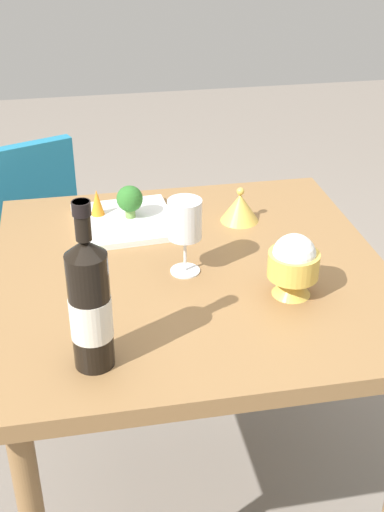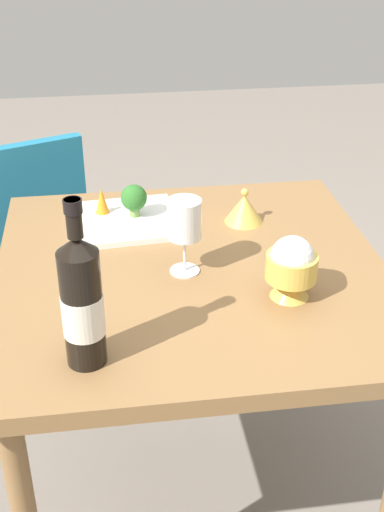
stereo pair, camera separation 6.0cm
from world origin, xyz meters
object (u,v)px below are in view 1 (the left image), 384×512
wine_bottle (90,304)px  rice_bowl (293,264)px  wine_glass (185,221)px  chair_near_window (11,235)px  carrot_garnish_left (97,202)px  serving_plate (124,222)px  rice_bowl_lid (240,207)px  broccoli_floret (130,199)px

wine_bottle → rice_bowl: (0.43, 0.16, -0.06)m
rice_bowl → wine_glass: bearing=147.6°
chair_near_window → carrot_garnish_left: size_ratio=12.34×
wine_bottle → wine_glass: 0.37m
wine_bottle → serving_plate: bearing=78.8°
chair_near_window → carrot_garnish_left: (0.27, -0.39, 0.27)m
rice_bowl_lid → broccoli_floret: (-0.28, 0.04, 0.03)m
chair_near_window → wine_bottle: 1.07m
wine_glass → serving_plate: (-0.11, 0.26, -0.12)m
wine_glass → rice_bowl: bearing=-32.4°
rice_bowl_lid → rice_bowl: bearing=-86.2°
rice_bowl_lid → broccoli_floret: broccoli_floret is taller
chair_near_window → carrot_garnish_left: chair_near_window is taller
chair_near_window → wine_bottle: (0.22, -0.99, 0.36)m
wine_bottle → carrot_garnish_left: wine_bottle is taller
wine_glass → rice_bowl: wine_glass is taller
wine_bottle → rice_bowl: wine_bottle is taller
wine_glass → chair_near_window: bearing=122.9°
rice_bowl_lid → broccoli_floret: size_ratio=1.17×
wine_bottle → wine_glass: size_ratio=1.85×
chair_near_window → rice_bowl: bearing=-72.7°
wine_glass → carrot_garnish_left: wine_glass is taller
wine_bottle → serving_plate: (0.11, 0.55, -0.12)m
rice_bowl → chair_near_window: bearing=128.5°
wine_bottle → rice_bowl_lid: bearing=52.0°
rice_bowl → carrot_garnish_left: size_ratio=2.06×
chair_near_window → rice_bowl_lid: bearing=-57.5°
rice_bowl → rice_bowl_lid: bearing=93.8°
wine_bottle → rice_bowl: size_ratio=2.34×
wine_glass → serving_plate: bearing=113.4°
wine_glass → serving_plate: 0.31m
serving_plate → broccoli_floret: 0.06m
wine_bottle → broccoli_floret: (0.13, 0.56, -0.07)m
wine_glass → serving_plate: wine_glass is taller
chair_near_window → rice_bowl: (0.66, -0.83, 0.30)m
wine_bottle → rice_bowl_lid: size_ratio=3.32×
serving_plate → broccoli_floret: broccoli_floret is taller
wine_bottle → rice_bowl_lid: wine_bottle is taller
rice_bowl_lid → chair_near_window: bearing=143.8°
chair_near_window → rice_bowl_lid: 0.83m
rice_bowl → carrot_garnish_left: 0.58m
broccoli_floret → carrot_garnish_left: bearing=159.5°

